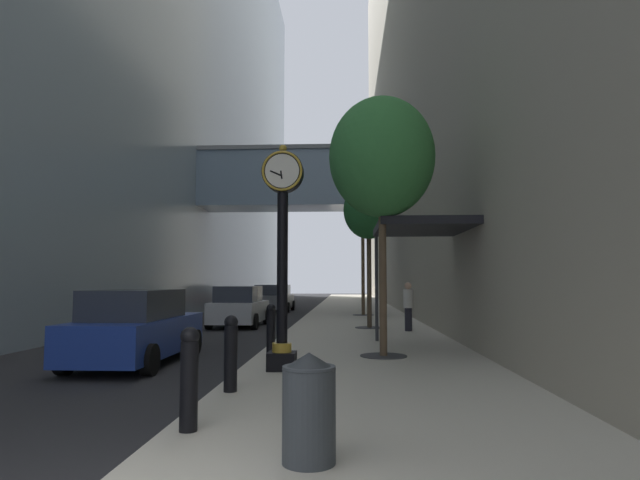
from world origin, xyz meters
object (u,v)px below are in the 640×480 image
(street_tree_mid_near, at_px, (369,211))
(car_red_mid, at_px, (266,296))
(bollard_fourth, at_px, (271,328))
(trash_bin, at_px, (309,406))
(car_grey_far, at_px, (276,299))
(street_clock, at_px, (282,244))
(car_blue_trailing, at_px, (137,328))
(street_tree_near, at_px, (382,158))
(street_tree_mid_far, at_px, (363,217))
(car_silver_near, at_px, (239,307))
(bollard_second, at_px, (231,352))
(bollard_nearest, at_px, (189,377))
(pedestrian_walking, at_px, (408,305))

(street_tree_mid_near, bearing_deg, car_red_mid, 109.01)
(car_red_mid, bearing_deg, bollard_fourth, -81.14)
(street_tree_mid_near, height_order, trash_bin, street_tree_mid_near)
(car_grey_far, bearing_deg, street_clock, -82.05)
(trash_bin, xyz_separation_m, car_blue_trailing, (-4.47, 6.90, 0.14))
(street_tree_near, distance_m, street_tree_mid_far, 15.47)
(street_tree_mid_near, bearing_deg, car_silver_near, 160.27)
(bollard_fourth, relative_size, car_blue_trailing, 0.26)
(bollard_second, distance_m, street_tree_mid_near, 12.78)
(street_clock, height_order, bollard_fourth, street_clock)
(car_silver_near, bearing_deg, street_tree_mid_near, -19.73)
(bollard_fourth, xyz_separation_m, car_blue_trailing, (-2.98, -0.85, 0.05))
(bollard_nearest, height_order, car_red_mid, car_red_mid)
(bollard_nearest, distance_m, car_silver_near, 16.28)
(bollard_fourth, bearing_deg, bollard_second, -90.00)
(street_tree_mid_far, bearing_deg, street_clock, -96.98)
(street_tree_mid_far, relative_size, car_grey_far, 1.55)
(bollard_second, xyz_separation_m, car_silver_near, (-2.68, 13.82, 0.05))
(street_tree_mid_far, relative_size, pedestrian_walking, 3.69)
(bollard_fourth, height_order, street_tree_mid_far, street_tree_mid_far)
(street_tree_mid_near, relative_size, car_silver_near, 1.36)
(bollard_nearest, height_order, trash_bin, bollard_nearest)
(car_grey_far, xyz_separation_m, car_blue_trailing, (-0.32, -21.54, 0.00))
(bollard_fourth, relative_size, car_red_mid, 0.28)
(bollard_nearest, distance_m, bollard_second, 2.24)
(street_clock, height_order, car_red_mid, street_clock)
(street_tree_near, height_order, trash_bin, street_tree_near)
(bollard_nearest, distance_m, car_red_mid, 34.89)
(bollard_fourth, height_order, pedestrian_walking, pedestrian_walking)
(street_tree_near, bearing_deg, bollard_fourth, 173.15)
(street_tree_near, bearing_deg, trash_bin, -99.36)
(bollard_nearest, relative_size, car_grey_far, 0.29)
(bollard_nearest, relative_size, bollard_fourth, 1.00)
(street_tree_mid_near, distance_m, car_red_mid, 22.00)
(car_grey_far, relative_size, car_blue_trailing, 0.87)
(street_clock, relative_size, car_red_mid, 1.05)
(street_clock, distance_m, car_silver_near, 12.29)
(bollard_second, bearing_deg, car_red_mid, 97.65)
(bollard_fourth, distance_m, street_tree_mid_far, 16.04)
(street_clock, distance_m, street_tree_near, 3.71)
(street_tree_mid_far, bearing_deg, bollard_second, -97.86)
(street_clock, distance_m, car_grey_far, 23.37)
(street_tree_near, relative_size, car_blue_trailing, 1.32)
(street_tree_near, xyz_separation_m, pedestrian_walking, (1.32, 6.48, -3.80))
(bollard_nearest, bearing_deg, bollard_fourth, 90.00)
(street_clock, bearing_deg, street_tree_mid_near, 77.64)
(trash_bin, bearing_deg, street_tree_near, 80.64)
(bollard_second, bearing_deg, street_tree_near, 56.93)
(car_grey_far, bearing_deg, street_tree_mid_near, -68.01)
(trash_bin, height_order, car_blue_trailing, car_blue_trailing)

